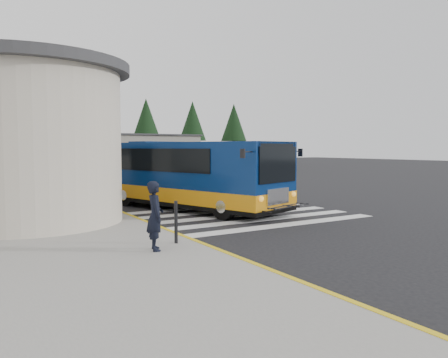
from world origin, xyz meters
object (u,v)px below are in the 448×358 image
pedestrian_b (96,198)px  far_bus_b (247,155)px  bollard (176,222)px  pedestrian_a (155,216)px  far_bus_a (173,154)px  transit_bus (187,177)px

pedestrian_b → far_bus_b: far_bus_b is taller
bollard → pedestrian_a: bearing=-149.5°
pedestrian_a → far_bus_b: size_ratio=0.16×
far_bus_b → bollard: bearing=133.5°
bollard → far_bus_b: (25.52, 34.21, 0.87)m
far_bus_a → transit_bus: bearing=138.1°
bollard → far_bus_b: bearing=53.3°
transit_bus → far_bus_a: bearing=48.4°
bollard → far_bus_a: size_ratio=0.09×
transit_bus → pedestrian_a: bearing=-139.6°
transit_bus → far_bus_a: 32.96m
transit_bus → far_bus_a: size_ratio=0.89×
pedestrian_b → far_bus_a: far_bus_a is taller
pedestrian_a → far_bus_a: (17.37, 36.64, 0.82)m
pedestrian_a → far_bus_b: far_bus_b is taller
far_bus_a → pedestrian_a: bearing=136.6°
transit_bus → far_bus_b: 35.81m
transit_bus → pedestrian_a: transit_bus is taller
far_bus_a → far_bus_b: size_ratio=1.15×
far_bus_b → pedestrian_a: bearing=133.1°
transit_bus → far_bus_a: (13.33, 30.14, 0.48)m
pedestrian_b → far_bus_a: 36.86m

